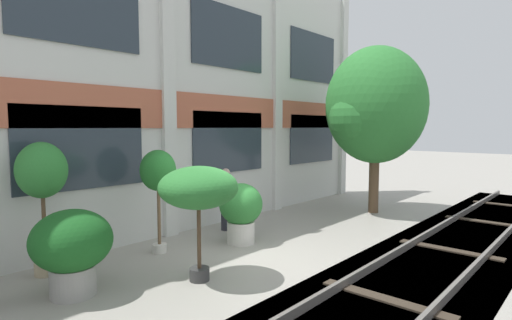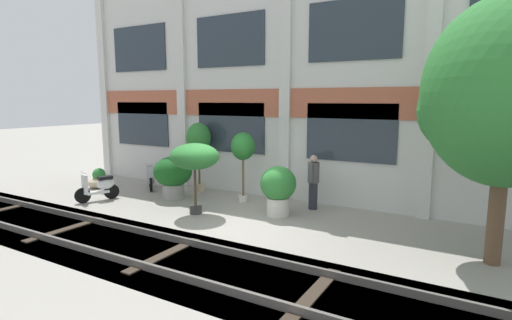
{
  "view_description": "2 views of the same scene",
  "coord_description": "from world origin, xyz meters",
  "px_view_note": "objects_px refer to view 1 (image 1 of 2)",
  "views": [
    {
      "loc": [
        -5.85,
        -5.28,
        2.67
      ],
      "look_at": [
        1.11,
        0.88,
        1.9
      ],
      "focal_mm": 28.0,
      "sensor_mm": 36.0,
      "label": 1
    },
    {
      "loc": [
        5.58,
        -8.68,
        3.21
      ],
      "look_at": [
        -0.63,
        1.98,
        1.33
      ],
      "focal_mm": 28.0,
      "sensor_mm": 36.0,
      "label": 2
    }
  ],
  "objects_px": {
    "potted_plant_tall_urn": "(158,174)",
    "potted_plant_stone_basin": "(72,246)",
    "potted_plant_glazed_jar": "(241,209)",
    "potted_plant_low_pan": "(198,189)",
    "potted_plant_terracotta_small": "(42,175)",
    "broadleaf_tree": "(376,108)",
    "resident_by_doorway": "(226,197)"
  },
  "relations": [
    {
      "from": "potted_plant_stone_basin",
      "to": "potted_plant_tall_urn",
      "type": "xyz_separation_m",
      "value": [
        2.19,
        0.81,
        0.89
      ]
    },
    {
      "from": "potted_plant_stone_basin",
      "to": "potted_plant_low_pan",
      "type": "bearing_deg",
      "value": -30.39
    },
    {
      "from": "potted_plant_stone_basin",
      "to": "potted_plant_tall_urn",
      "type": "height_order",
      "value": "potted_plant_tall_urn"
    },
    {
      "from": "potted_plant_stone_basin",
      "to": "potted_plant_glazed_jar",
      "type": "height_order",
      "value": "potted_plant_glazed_jar"
    },
    {
      "from": "broadleaf_tree",
      "to": "potted_plant_glazed_jar",
      "type": "distance_m",
      "value": 5.78
    },
    {
      "from": "potted_plant_terracotta_small",
      "to": "resident_by_doorway",
      "type": "xyz_separation_m",
      "value": [
        4.37,
        -0.19,
        -0.95
      ]
    },
    {
      "from": "potted_plant_tall_urn",
      "to": "potted_plant_low_pan",
      "type": "relative_size",
      "value": 1.1
    },
    {
      "from": "broadleaf_tree",
      "to": "potted_plant_terracotta_small",
      "type": "relative_size",
      "value": 2.13
    },
    {
      "from": "potted_plant_glazed_jar",
      "to": "potted_plant_low_pan",
      "type": "xyz_separation_m",
      "value": [
        -2.11,
        -1.01,
        0.81
      ]
    },
    {
      "from": "potted_plant_glazed_jar",
      "to": "potted_plant_low_pan",
      "type": "height_order",
      "value": "potted_plant_low_pan"
    },
    {
      "from": "potted_plant_terracotta_small",
      "to": "potted_plant_tall_urn",
      "type": "relative_size",
      "value": 1.1
    },
    {
      "from": "potted_plant_glazed_jar",
      "to": "potted_plant_stone_basin",
      "type": "bearing_deg",
      "value": 179.87
    },
    {
      "from": "potted_plant_terracotta_small",
      "to": "potted_plant_glazed_jar",
      "type": "bearing_deg",
      "value": -18.85
    },
    {
      "from": "potted_plant_tall_urn",
      "to": "potted_plant_glazed_jar",
      "type": "distance_m",
      "value": 2.05
    },
    {
      "from": "broadleaf_tree",
      "to": "potted_plant_tall_urn",
      "type": "relative_size",
      "value": 2.34
    },
    {
      "from": "potted_plant_low_pan",
      "to": "potted_plant_glazed_jar",
      "type": "bearing_deg",
      "value": 25.63
    },
    {
      "from": "broadleaf_tree",
      "to": "potted_plant_terracotta_small",
      "type": "distance_m",
      "value": 9.3
    },
    {
      "from": "potted_plant_low_pan",
      "to": "potted_plant_stone_basin",
      "type": "bearing_deg",
      "value": 149.61
    },
    {
      "from": "potted_plant_stone_basin",
      "to": "potted_plant_glazed_jar",
      "type": "xyz_separation_m",
      "value": [
        3.84,
        -0.01,
        -0.01
      ]
    },
    {
      "from": "broadleaf_tree",
      "to": "potted_plant_stone_basin",
      "type": "height_order",
      "value": "broadleaf_tree"
    },
    {
      "from": "broadleaf_tree",
      "to": "resident_by_doorway",
      "type": "xyz_separation_m",
      "value": [
        -4.57,
        1.91,
        -2.39
      ]
    },
    {
      "from": "potted_plant_low_pan",
      "to": "resident_by_doorway",
      "type": "xyz_separation_m",
      "value": [
        2.7,
        2.11,
        -0.74
      ]
    },
    {
      "from": "broadleaf_tree",
      "to": "potted_plant_terracotta_small",
      "type": "bearing_deg",
      "value": 166.81
    },
    {
      "from": "potted_plant_tall_urn",
      "to": "potted_plant_stone_basin",
      "type": "bearing_deg",
      "value": -159.73
    },
    {
      "from": "potted_plant_tall_urn",
      "to": "broadleaf_tree",
      "type": "bearing_deg",
      "value": -13.38
    },
    {
      "from": "potted_plant_terracotta_small",
      "to": "resident_by_doorway",
      "type": "height_order",
      "value": "potted_plant_terracotta_small"
    },
    {
      "from": "potted_plant_stone_basin",
      "to": "potted_plant_terracotta_small",
      "type": "bearing_deg",
      "value": 86.9
    },
    {
      "from": "broadleaf_tree",
      "to": "resident_by_doorway",
      "type": "relative_size",
      "value": 3.18
    },
    {
      "from": "potted_plant_low_pan",
      "to": "resident_by_doorway",
      "type": "relative_size",
      "value": 1.24
    },
    {
      "from": "broadleaf_tree",
      "to": "potted_plant_terracotta_small",
      "type": "xyz_separation_m",
      "value": [
        -8.94,
        2.1,
        -1.44
      ]
    },
    {
      "from": "potted_plant_terracotta_small",
      "to": "potted_plant_glazed_jar",
      "type": "height_order",
      "value": "potted_plant_terracotta_small"
    },
    {
      "from": "broadleaf_tree",
      "to": "potted_plant_tall_urn",
      "type": "height_order",
      "value": "broadleaf_tree"
    }
  ]
}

